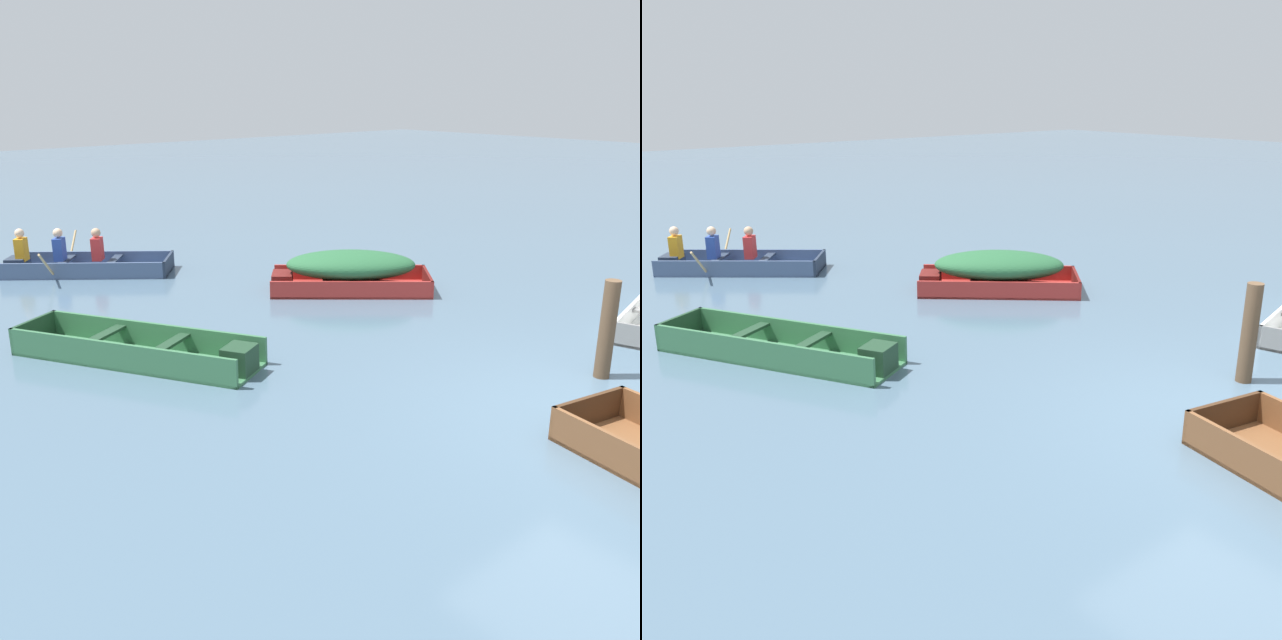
% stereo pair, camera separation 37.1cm
% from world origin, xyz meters
% --- Properties ---
extents(ground_plane, '(80.00, 80.00, 0.00)m').
position_xyz_m(ground_plane, '(0.00, 0.00, 0.00)').
color(ground_plane, slate).
extents(skiff_green_near_moored, '(2.45, 3.43, 0.38)m').
position_xyz_m(skiff_green_near_moored, '(-3.00, 4.92, 0.13)').
color(skiff_green_near_moored, '#387047').
rests_on(skiff_green_near_moored, ground).
extents(skiff_red_far_moored, '(2.94, 2.79, 0.71)m').
position_xyz_m(skiff_red_far_moored, '(1.45, 5.72, 0.40)').
color(skiff_red_far_moored, '#AD2D28').
rests_on(skiff_red_far_moored, ground).
extents(rowboat_slate_blue_with_crew, '(3.10, 2.79, 0.89)m').
position_xyz_m(rowboat_slate_blue_with_crew, '(-1.74, 10.10, 0.20)').
color(rowboat_slate_blue_with_crew, '#475B7F').
rests_on(rowboat_slate_blue_with_crew, ground).
extents(mooring_post, '(0.19, 0.19, 1.26)m').
position_xyz_m(mooring_post, '(1.08, 0.67, 0.63)').
color(mooring_post, brown).
rests_on(mooring_post, ground).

